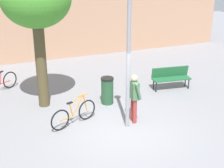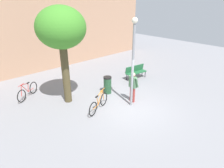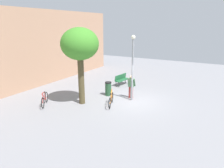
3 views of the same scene
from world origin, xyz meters
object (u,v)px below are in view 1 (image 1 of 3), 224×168
at_px(park_bench, 171,76).
at_px(trash_bin, 107,90).
at_px(bicycle_orange, 74,114).
at_px(person_by_lamppost, 134,95).
at_px(plaza_tree, 36,1).
at_px(lamppost, 129,49).

xyz_separation_m(park_bench, trash_bin, (-2.99, -0.42, -0.03)).
xyz_separation_m(park_bench, bicycle_orange, (-4.60, -1.58, -0.16)).
relative_size(person_by_lamppost, trash_bin, 1.62).
bearing_deg(bicycle_orange, plaza_tree, 109.16).
relative_size(bicycle_orange, trash_bin, 1.65).
relative_size(plaza_tree, bicycle_orange, 2.91).
distance_m(plaza_tree, trash_bin, 4.07).
distance_m(park_bench, plaza_tree, 6.20).
bearing_deg(lamppost, park_bench, 37.74).
relative_size(park_bench, trash_bin, 1.60).
bearing_deg(park_bench, lamppost, -142.26).
height_order(person_by_lamppost, trash_bin, person_by_lamppost).
height_order(park_bench, plaza_tree, plaza_tree).
bearing_deg(lamppost, trash_bin, 88.95).
height_order(lamppost, plaza_tree, plaza_tree).
relative_size(plaza_tree, trash_bin, 4.81).
distance_m(person_by_lamppost, bicycle_orange, 2.07).
height_order(lamppost, park_bench, lamppost).
relative_size(person_by_lamppost, plaza_tree, 0.34).
bearing_deg(person_by_lamppost, park_bench, 38.20).
bearing_deg(park_bench, bicycle_orange, -161.08).
bearing_deg(lamppost, bicycle_orange, 154.17).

